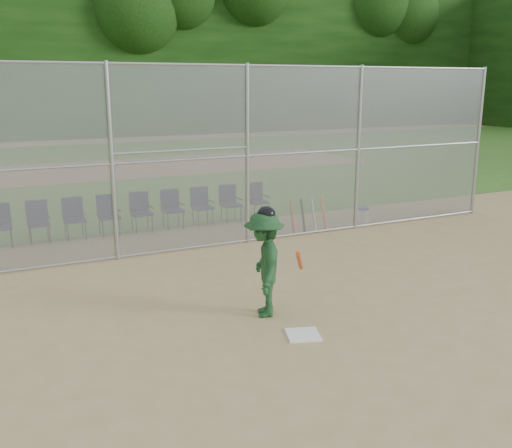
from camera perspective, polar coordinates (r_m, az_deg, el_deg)
name	(u,v)px	position (r m, az deg, el deg)	size (l,w,h in m)	color
ground	(330,333)	(8.60, 7.42, -10.78)	(100.00, 100.00, 0.00)	tan
grass_strip	(96,170)	(25.13, -15.67, 5.22)	(100.00, 100.00, 0.00)	#386C20
dirt_patch_far	(96,170)	(25.13, -15.67, 5.22)	(24.00, 24.00, 0.00)	tan
backstop_fence	(205,155)	(12.38, -5.09, 6.87)	(16.09, 0.09, 4.00)	gray
treeline	(79,37)	(26.92, -17.29, 17.40)	(81.00, 60.00, 11.00)	black
home_plate	(303,335)	(8.49, 4.73, -10.97)	(0.47, 0.47, 0.02)	white
batter_at_plate	(264,263)	(8.88, 0.83, -3.95)	(1.13, 1.35, 1.76)	#1B4521
water_cooler	(363,215)	(15.34, 10.69, 0.93)	(0.30, 0.30, 0.38)	white
spare_bats	(308,216)	(14.04, 5.24, 0.84)	(0.96, 0.34, 0.84)	#D84C14
chair_0	(0,226)	(13.90, -24.19, -0.21)	(0.54, 0.52, 0.96)	#10113E
chair_1	(39,223)	(13.93, -20.92, 0.14)	(0.54, 0.52, 0.96)	#10113E
chair_2	(75,219)	(14.01, -17.68, 0.48)	(0.54, 0.52, 0.96)	#10113E
chair_3	(109,216)	(14.14, -14.49, 0.81)	(0.54, 0.52, 0.96)	#10113E
chair_4	(142,212)	(14.31, -11.36, 1.14)	(0.54, 0.52, 0.96)	#10113E
chair_5	(173,209)	(14.52, -8.32, 1.45)	(0.54, 0.52, 0.96)	#10113E
chair_6	(203,207)	(14.78, -5.37, 1.75)	(0.54, 0.52, 0.96)	#10113E
chair_7	(231,204)	(15.07, -2.52, 2.03)	(0.54, 0.52, 0.96)	#10113E
chair_8	(258,201)	(15.39, 0.21, 2.30)	(0.54, 0.52, 0.96)	#10113E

